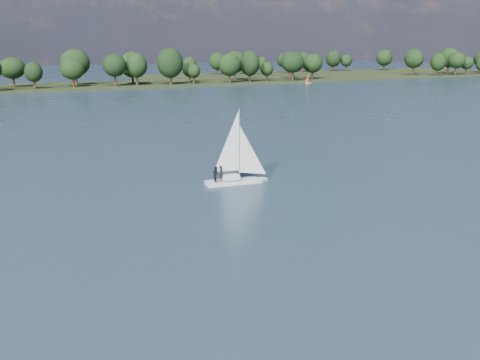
# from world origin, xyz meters

# --- Properties ---
(ground) EXTENTS (700.00, 700.00, 0.00)m
(ground) POSITION_xyz_m (0.00, 100.00, 0.00)
(ground) COLOR #233342
(ground) RESTS_ON ground
(far_shore) EXTENTS (660.00, 40.00, 1.50)m
(far_shore) POSITION_xyz_m (0.00, 212.00, 0.00)
(far_shore) COLOR black
(far_shore) RESTS_ON ground
(far_shore_back) EXTENTS (220.00, 30.00, 1.40)m
(far_shore_back) POSITION_xyz_m (160.00, 260.00, 0.00)
(far_shore_back) COLOR black
(far_shore_back) RESTS_ON ground
(sailboat) EXTENTS (7.65, 2.87, 9.83)m
(sailboat) POSITION_xyz_m (7.55, 45.05, 2.74)
(sailboat) COLOR silver
(sailboat) RESTS_ON ground
(dinghy_orange) EXTENTS (2.76, 2.32, 4.20)m
(dinghy_orange) POSITION_xyz_m (113.41, 189.50, 0.99)
(dinghy_orange) COLOR silver
(dinghy_orange) RESTS_ON ground
(treeline) EXTENTS (563.28, 73.60, 18.11)m
(treeline) POSITION_xyz_m (-5.88, 208.59, 8.09)
(treeline) COLOR black
(treeline) RESTS_ON ground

